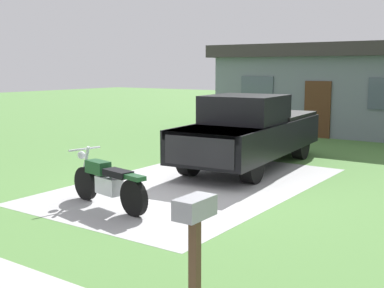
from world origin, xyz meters
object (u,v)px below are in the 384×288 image
Objects in this scene: motorcycle at (108,182)px; mailbox at (195,223)px; neighbor_house at (341,87)px; pickup_truck at (251,130)px.

mailbox reaches higher than motorcycle.
motorcycle is at bearing -88.89° from neighbor_house.
pickup_truck is 0.60× the size of neighbor_house.
neighbor_house reaches higher than pickup_truck.
pickup_truck is at bearing 86.48° from motorcycle.
pickup_truck is 4.58× the size of mailbox.
mailbox is (3.63, -2.40, 0.51)m from motorcycle.
motorcycle is 1.74× the size of mailbox.
neighbor_house is at bearing 103.50° from mailbox.
pickup_truck is 8.16m from mailbox.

